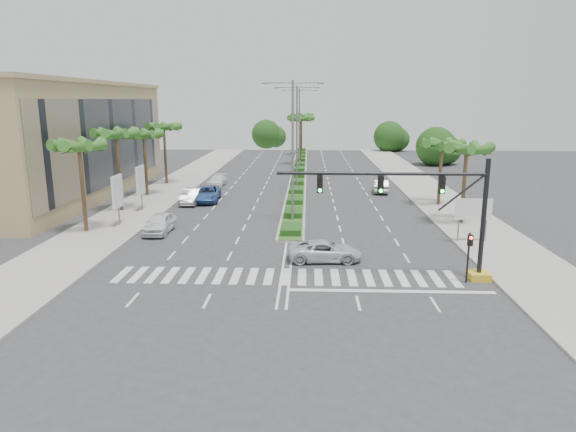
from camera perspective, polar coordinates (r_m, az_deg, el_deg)
name	(u,v)px	position (r m, az deg, el deg)	size (l,w,h in m)	color
ground	(285,277)	(31.17, -0.28, -6.76)	(160.00, 160.00, 0.00)	#333335
footpath_right	(450,209)	(52.30, 17.60, 0.76)	(6.00, 120.00, 0.15)	gray
footpath_left	(142,206)	(53.05, -15.93, 1.04)	(6.00, 120.00, 0.15)	gray
median	(299,172)	(75.07, 1.23, 4.88)	(2.20, 75.00, 0.20)	gray
median_grass	(299,171)	(75.05, 1.23, 4.97)	(1.80, 75.00, 0.04)	#33571D
building	(58,141)	(61.87, -24.18, 7.58)	(12.00, 36.00, 12.00)	tan
signal_gantry	(444,222)	(31.20, 16.98, -0.69)	(12.60, 1.20, 7.20)	gold
pedestrian_signal	(469,249)	(31.29, 19.48, -3.52)	(0.28, 0.36, 3.00)	black
direction_sign	(473,211)	(40.08, 19.91, 0.53)	(2.70, 0.11, 3.40)	slate
billboard_near	(117,192)	(44.89, -18.43, 2.55)	(0.18, 2.10, 4.35)	slate
billboard_far	(140,181)	(50.47, -16.07, 3.78)	(0.18, 2.10, 4.35)	slate
palm_left_near	(79,149)	(43.34, -22.19, 6.90)	(4.57, 4.68, 7.55)	brown
palm_left_mid	(116,137)	(50.69, -18.53, 8.34)	(4.57, 4.68, 7.95)	brown
palm_left_far	(144,137)	(58.27, -15.73, 8.45)	(4.57, 4.68, 7.35)	brown
palm_left_end	(164,129)	(65.89, -13.63, 9.35)	(4.57, 4.68, 7.75)	brown
palm_right_near	(467,152)	(45.51, 19.23, 6.75)	(4.57, 4.68, 7.05)	brown
palm_right_far	(442,147)	(53.21, 16.73, 7.38)	(4.57, 4.68, 6.75)	brown
palm_median_a	(300,120)	(84.42, 1.37, 10.58)	(4.57, 4.68, 8.05)	brown
palm_median_b	(301,117)	(99.41, 1.51, 10.91)	(4.57, 4.68, 8.05)	brown
streetlight_near	(293,144)	(43.52, 0.52, 8.01)	(5.10, 0.25, 12.00)	slate
streetlight_mid	(297,132)	(59.47, 0.99, 9.30)	(5.10, 0.25, 12.00)	slate
streetlight_far	(299,125)	(75.44, 1.26, 10.04)	(5.10, 0.25, 12.00)	slate
car_parked_a	(160,223)	(42.30, -14.08, -0.78)	(1.86, 4.61, 1.57)	white
car_parked_b	(192,196)	(53.51, -10.62, 2.17)	(1.64, 4.70, 1.55)	#AFAEB3
car_parked_c	(207,194)	(54.39, -9.04, 2.42)	(2.64, 5.72, 1.59)	#315796
car_parked_d	(217,180)	(64.46, -7.86, 3.93)	(1.79, 4.41, 1.28)	white
car_crossing	(325,251)	(34.06, 4.15, -3.89)	(2.24, 4.86, 1.35)	silver
car_right	(381,186)	(60.05, 10.31, 3.32)	(1.62, 4.64, 1.53)	#9D9DA2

